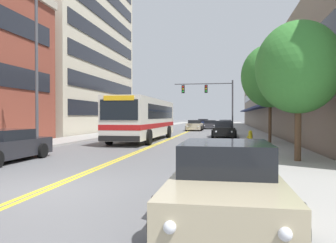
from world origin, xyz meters
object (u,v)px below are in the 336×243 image
(traffic_signal_mast, at_px, (211,95))
(car_slate_blue_parked_right_end, at_px, (225,125))
(city_bus, at_px, (145,117))
(car_charcoal_parked_left_near, at_px, (1,147))
(street_lamp_left_near, at_px, (42,50))
(car_black_parked_right_far, at_px, (224,130))
(car_champagne_moving_second, at_px, (195,126))
(street_tree_right_mid, at_px, (270,76))
(car_red_parked_left_far, at_px, (155,126))
(car_dark_grey_moving_lead, at_px, (210,125))
(street_tree_right_near, at_px, (298,68))
(car_beige_parked_right_foreground, at_px, (226,182))
(car_navy_moving_third, at_px, (203,123))
(fire_hydrant, at_px, (250,137))
(car_white_parked_right_mid, at_px, (224,126))

(traffic_signal_mast, bearing_deg, car_slate_blue_parked_right_end, 80.47)
(city_bus, relative_size, car_slate_blue_parked_right_end, 2.85)
(car_charcoal_parked_left_near, xyz_separation_m, street_lamp_left_near, (-0.59, 4.00, 4.65))
(car_black_parked_right_far, relative_size, street_lamp_left_near, 0.50)
(city_bus, relative_size, car_champagne_moving_second, 2.58)
(street_lamp_left_near, xyz_separation_m, street_tree_right_mid, (12.18, 6.11, -0.87))
(car_charcoal_parked_left_near, bearing_deg, city_bus, 77.51)
(car_champagne_moving_second, distance_m, street_lamp_left_near, 26.80)
(car_red_parked_left_far, xyz_separation_m, car_dark_grey_moving_lead, (6.55, 7.78, -0.05))
(street_tree_right_near, bearing_deg, traffic_signal_mast, 99.76)
(car_beige_parked_right_foreground, xyz_separation_m, street_tree_right_mid, (2.80, 15.70, 3.78))
(city_bus, bearing_deg, car_beige_parked_right_foreground, -71.46)
(car_dark_grey_moving_lead, xyz_separation_m, car_navy_moving_third, (-1.59, 8.75, 0.04))
(traffic_signal_mast, height_order, street_tree_right_mid, street_tree_right_mid)
(car_red_parked_left_far, distance_m, car_black_parked_right_far, 14.07)
(traffic_signal_mast, bearing_deg, car_beige_parked_right_foreground, -87.10)
(fire_hydrant, bearing_deg, car_champagne_moving_second, 104.78)
(car_beige_parked_right_foreground, distance_m, fire_hydrant, 15.05)
(car_beige_parked_right_foreground, distance_m, street_tree_right_near, 8.07)
(car_beige_parked_right_foreground, bearing_deg, car_black_parked_right_far, 90.32)
(car_dark_grey_moving_lead, height_order, car_navy_moving_third, car_navy_moving_third)
(city_bus, height_order, car_dark_grey_moving_lead, city_bus)
(car_navy_moving_third, xyz_separation_m, street_lamp_left_near, (-5.58, -40.95, 4.63))
(car_red_parked_left_far, distance_m, street_tree_right_mid, 21.98)
(car_charcoal_parked_left_near, relative_size, traffic_signal_mast, 0.72)
(car_navy_moving_third, bearing_deg, car_black_parked_right_far, -82.43)
(car_black_parked_right_far, relative_size, car_slate_blue_parked_right_end, 1.06)
(car_black_parked_right_far, height_order, street_tree_right_mid, street_tree_right_mid)
(street_tree_right_near, bearing_deg, car_black_parked_right_far, 100.04)
(car_beige_parked_right_foreground, distance_m, car_champagne_moving_second, 35.62)
(car_beige_parked_right_foreground, relative_size, traffic_signal_mast, 0.68)
(traffic_signal_mast, bearing_deg, car_champagne_moving_second, 123.65)
(car_red_parked_left_far, height_order, car_slate_blue_parked_right_end, car_red_parked_left_far)
(street_tree_right_mid, bearing_deg, car_red_parked_left_far, 122.27)
(car_slate_blue_parked_right_end, xyz_separation_m, car_dark_grey_moving_lead, (-2.18, 0.27, -0.02))
(car_charcoal_parked_left_near, bearing_deg, street_tree_right_near, 6.82)
(city_bus, height_order, car_champagne_moving_second, city_bus)
(car_white_parked_right_mid, relative_size, traffic_signal_mast, 0.71)
(city_bus, distance_m, car_black_parked_right_far, 7.74)
(car_white_parked_right_mid, xyz_separation_m, car_dark_grey_moving_lead, (-2.07, 6.57, 0.03))
(car_red_parked_left_far, height_order, car_black_parked_right_far, car_black_parked_right_far)
(street_lamp_left_near, distance_m, fire_hydrant, 13.05)
(fire_hydrant, bearing_deg, car_slate_blue_parked_right_end, 93.36)
(car_black_parked_right_far, height_order, street_tree_right_near, street_tree_right_near)
(car_dark_grey_moving_lead, height_order, street_tree_right_near, street_tree_right_near)
(car_beige_parked_right_foreground, bearing_deg, fire_hydrant, 84.18)
(car_black_parked_right_far, xyz_separation_m, car_dark_grey_moving_lead, (-2.09, 18.89, -0.07))
(car_slate_blue_parked_right_end, height_order, street_tree_right_mid, street_tree_right_mid)
(street_tree_right_mid, bearing_deg, traffic_signal_mast, 105.14)
(car_navy_moving_third, distance_m, fire_hydrant, 35.96)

